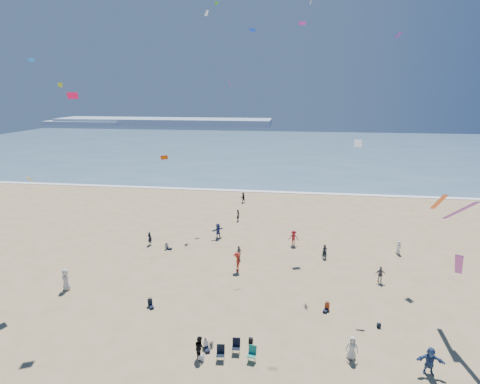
# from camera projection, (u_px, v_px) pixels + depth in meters

# --- Properties ---
(ocean) EXTENTS (220.00, 100.00, 0.06)m
(ocean) POSITION_uv_depth(u_px,v_px,m) (273.00, 149.00, 112.69)
(ocean) COLOR #476B84
(ocean) RESTS_ON ground
(surf_line) EXTENTS (220.00, 1.20, 0.08)m
(surf_line) POSITION_uv_depth(u_px,v_px,m) (258.00, 191.00, 64.88)
(surf_line) COLOR white
(surf_line) RESTS_ON ground
(headland_far) EXTENTS (110.00, 20.00, 3.20)m
(headland_far) POSITION_uv_depth(u_px,v_px,m) (164.00, 122.00, 191.89)
(headland_far) COLOR #7A8EA8
(headland_far) RESTS_ON ground
(headland_near) EXTENTS (40.00, 14.00, 2.00)m
(headland_near) POSITION_uv_depth(u_px,v_px,m) (86.00, 123.00, 192.53)
(headland_near) COLOR #7A8EA8
(headland_near) RESTS_ON ground
(standing_flyers) EXTENTS (31.76, 49.85, 1.95)m
(standing_flyers) POSITION_uv_depth(u_px,v_px,m) (260.00, 266.00, 35.37)
(standing_flyers) COLOR silver
(standing_flyers) RESTS_ON ground
(seated_group) EXTENTS (17.44, 24.28, 0.84)m
(seated_group) POSITION_uv_depth(u_px,v_px,m) (225.00, 313.00, 28.65)
(seated_group) COLOR white
(seated_group) RESTS_ON ground
(chair_cluster) EXTENTS (2.67, 1.44, 1.00)m
(chair_cluster) POSITION_uv_depth(u_px,v_px,m) (236.00, 352.00, 24.32)
(chair_cluster) COLOR black
(chair_cluster) RESTS_ON ground
(white_tote) EXTENTS (0.35, 0.20, 0.40)m
(white_tote) POSITION_uv_depth(u_px,v_px,m) (202.00, 358.00, 24.21)
(white_tote) COLOR white
(white_tote) RESTS_ON ground
(black_backpack) EXTENTS (0.30, 0.22, 0.38)m
(black_backpack) POSITION_uv_depth(u_px,v_px,m) (251.00, 341.00, 25.88)
(black_backpack) COLOR black
(black_backpack) RESTS_ON ground
(navy_bag) EXTENTS (0.28, 0.18, 0.34)m
(navy_bag) POSITION_uv_depth(u_px,v_px,m) (379.00, 325.00, 27.59)
(navy_bag) COLOR black
(navy_bag) RESTS_ON ground
(kites_aloft) EXTENTS (44.95, 38.64, 28.02)m
(kites_aloft) POSITION_uv_depth(u_px,v_px,m) (331.00, 111.00, 29.43)
(kites_aloft) COLOR white
(kites_aloft) RESTS_ON ground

